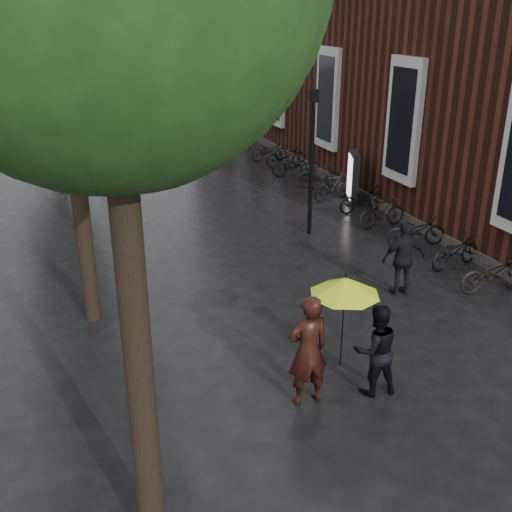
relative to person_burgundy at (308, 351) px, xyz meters
name	(u,v)px	position (x,y,z in m)	size (l,w,h in m)	color
ground	(472,507)	(1.10, -2.83, -0.97)	(120.00, 120.00, 0.00)	black
brick_building	(395,10)	(11.56, 16.63, 5.02)	(10.20, 33.20, 12.00)	#38160F
person_burgundy	(308,351)	(0.00, 0.00, 0.00)	(0.71, 0.46, 1.94)	black
person_black	(376,350)	(1.17, -0.13, -0.16)	(0.79, 0.62, 1.63)	black
lime_umbrella	(345,286)	(0.60, 0.00, 1.04)	(1.13, 1.13, 1.67)	black
pedestrian_walking	(404,258)	(3.71, 2.98, -0.10)	(1.02, 0.42, 1.74)	black
parked_bicycles	(348,192)	(5.72, 9.34, -0.52)	(2.09, 14.43, 0.96)	black
ad_lightbox	(353,178)	(6.03, 9.59, -0.12)	(0.26, 1.12, 1.69)	black
lamp_post	(312,149)	(3.42, 7.31, 1.50)	(0.21, 0.21, 4.07)	black
cycle_sign	(98,131)	(-1.50, 15.38, 0.89)	(0.15, 0.51, 2.82)	#262628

